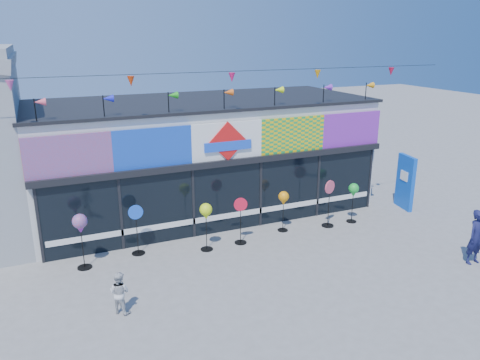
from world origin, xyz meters
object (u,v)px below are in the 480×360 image
blue_sign (405,182)px  spinner_4 (284,199)px  child (120,293)px  adult_man (476,237)px  spinner_0 (80,225)px  spinner_2 (206,213)px  spinner_1 (137,228)px  spinner_5 (329,202)px  spinner_6 (354,191)px  spinner_3 (241,219)px

blue_sign → spinner_4: (-5.27, -0.10, 0.09)m
child → blue_sign: bearing=-122.3°
blue_sign → adult_man: 4.57m
spinner_0 → spinner_2: 3.60m
spinner_1 → spinner_4: (4.85, -0.20, 0.29)m
spinner_2 → child: bearing=-141.7°
spinner_1 → spinner_0: bearing=-169.5°
blue_sign → spinner_1: size_ratio=1.31×
blue_sign → spinner_0: bearing=-168.6°
spinner_4 → adult_man: 5.82m
spinner_2 → spinner_4: bearing=7.3°
adult_man → blue_sign: bearing=72.0°
spinner_2 → spinner_5: bearing=1.2°
spinner_6 → child: bearing=-163.7°
blue_sign → spinner_1: bearing=-170.2°
adult_man → child: bearing=170.1°
spinner_4 → child: size_ratio=1.33×
blue_sign → spinner_5: 3.68m
spinner_3 → spinner_6: bearing=0.7°
spinner_0 → spinner_6: 9.05m
spinner_0 → child: size_ratio=1.56×
spinner_5 → adult_man: size_ratio=1.02×
blue_sign → spinner_2: bearing=-166.3°
spinner_5 → spinner_6: bearing=-0.5°
spinner_1 → adult_man: (8.79, -4.47, -0.02)m
spinner_6 → spinner_0: bearing=178.8°
spinner_1 → spinner_2: bearing=-15.9°
spinner_4 → blue_sign: bearing=1.1°
spinner_0 → spinner_1: size_ratio=1.05×
blue_sign → spinner_5: blue_sign is taller
spinner_0 → child: (0.56, -2.66, -0.78)m
blue_sign → spinner_2: 8.14m
spinner_1 → spinner_3: size_ratio=1.03×
spinner_0 → spinner_6: (9.05, -0.19, -0.17)m
spinner_0 → spinner_4: size_ratio=1.17×
spinner_6 → blue_sign: bearing=8.2°
spinner_0 → spinner_4: bearing=0.8°
spinner_6 → spinner_5: bearing=179.5°
spinner_5 → spinner_3: bearing=-178.9°
adult_man → spinner_4: bearing=131.6°
spinner_4 → spinner_5: (1.62, -0.27, -0.24)m
spinner_5 → child: size_ratio=1.57×
spinner_2 → spinner_3: spinner_3 is taller
child → spinner_2: bearing=-98.3°
spinner_1 → spinner_5: 6.48m
spinner_1 → child: bearing=-109.2°
spinner_2 → child: size_ratio=1.44×
spinner_0 → spinner_4: spinner_0 is taller
spinner_2 → spinner_4: spinner_2 is taller
spinner_2 → adult_man: adult_man is taller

